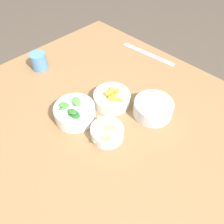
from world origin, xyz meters
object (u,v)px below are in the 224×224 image
at_px(bowl_greens, 75,112).
at_px(ruler, 148,54).
at_px(bowl_carrots, 112,98).
at_px(bowl_beans_hotdog, 153,108).
at_px(bowl_cookies, 107,132).
at_px(cup, 39,61).

height_order(bowl_greens, ruler, bowl_greens).
xyz_separation_m(bowl_carrots, bowl_beans_hotdog, (0.16, 0.07, 0.00)).
bearing_deg(bowl_greens, bowl_carrots, 75.57).
distance_m(bowl_greens, bowl_cookies, 0.16).
height_order(bowl_carrots, cup, cup).
height_order(bowl_carrots, bowl_greens, bowl_greens).
distance_m(bowl_carrots, bowl_cookies, 0.18).
xyz_separation_m(bowl_carrots, bowl_greens, (-0.04, -0.17, 0.01)).
relative_size(bowl_greens, bowl_cookies, 1.24).
xyz_separation_m(bowl_beans_hotdog, cup, (-0.60, -0.15, 0.01)).
bearing_deg(ruler, bowl_greens, -82.14).
relative_size(bowl_carrots, cup, 1.95).
bearing_deg(cup, ruler, 57.10).
relative_size(bowl_beans_hotdog, ruler, 0.49).
bearing_deg(bowl_beans_hotdog, bowl_cookies, -103.12).
relative_size(bowl_carrots, bowl_greens, 0.97).
xyz_separation_m(bowl_cookies, cup, (-0.55, 0.06, 0.01)).
height_order(bowl_greens, bowl_cookies, bowl_greens).
height_order(bowl_beans_hotdog, bowl_cookies, bowl_beans_hotdog).
height_order(bowl_carrots, bowl_cookies, bowl_carrots).
bearing_deg(bowl_carrots, cup, -169.51).
relative_size(bowl_greens, ruler, 0.51).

